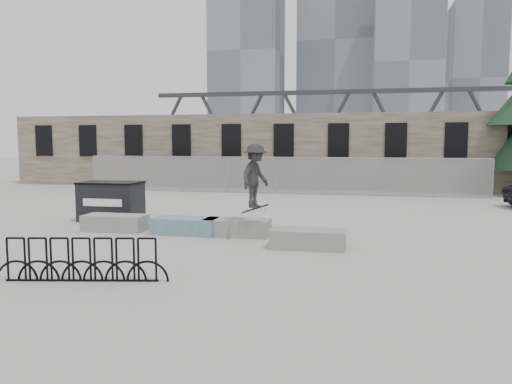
# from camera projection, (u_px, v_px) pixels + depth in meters

# --- Properties ---
(ground) EXTENTS (120.00, 120.00, 0.00)m
(ground) POSITION_uv_depth(u_px,v_px,m) (205.00, 236.00, 15.19)
(ground) COLOR #A0A09C
(ground) RESTS_ON ground
(stone_wall) EXTENTS (36.00, 2.58, 4.50)m
(stone_wall) POSITION_uv_depth(u_px,v_px,m) (287.00, 151.00, 30.74)
(stone_wall) COLOR brown
(stone_wall) RESTS_ON ground
(chainlink_fence) EXTENTS (22.06, 0.06, 2.02)m
(chainlink_fence) POSITION_uv_depth(u_px,v_px,m) (276.00, 175.00, 27.23)
(chainlink_fence) COLOR gray
(chainlink_fence) RESTS_ON ground
(planter_far_left) EXTENTS (2.00, 0.90, 0.51)m
(planter_far_left) POSITION_uv_depth(u_px,v_px,m) (115.00, 222.00, 16.06)
(planter_far_left) COLOR gray
(planter_far_left) RESTS_ON ground
(planter_center_left) EXTENTS (2.00, 0.90, 0.51)m
(planter_center_left) POSITION_uv_depth(u_px,v_px,m) (185.00, 225.00, 15.46)
(planter_center_left) COLOR #2B6E83
(planter_center_left) RESTS_ON ground
(planter_center_right) EXTENTS (2.00, 0.90, 0.51)m
(planter_center_right) POSITION_uv_depth(u_px,v_px,m) (237.00, 227.00, 15.20)
(planter_center_right) COLOR gray
(planter_center_right) RESTS_ON ground
(planter_offset) EXTENTS (2.00, 0.90, 0.51)m
(planter_offset) POSITION_uv_depth(u_px,v_px,m) (308.00, 238.00, 13.41)
(planter_offset) COLOR gray
(planter_offset) RESTS_ON ground
(dumpster) EXTENTS (2.18, 1.35, 1.42)m
(dumpster) POSITION_uv_depth(u_px,v_px,m) (111.00, 201.00, 18.05)
(dumpster) COLOR black
(dumpster) RESTS_ON ground
(bike_rack) EXTENTS (3.53, 0.77, 0.90)m
(bike_rack) POSITION_uv_depth(u_px,v_px,m) (82.00, 260.00, 10.22)
(bike_rack) COLOR black
(bike_rack) RESTS_ON ground
(skyline_towers) EXTENTS (58.00, 28.00, 48.00)m
(skyline_towers) POSITION_uv_depth(u_px,v_px,m) (340.00, 55.00, 104.45)
(skyline_towers) COLOR slate
(skyline_towers) RESTS_ON ground
(truss_bridge) EXTENTS (70.00, 3.00, 9.80)m
(truss_bridge) POSITION_uv_depth(u_px,v_px,m) (406.00, 132.00, 66.09)
(truss_bridge) COLOR #2D3033
(truss_bridge) RESTS_ON ground
(skateboarder) EXTENTS (1.04, 1.35, 2.02)m
(skateboarder) POSITION_uv_depth(u_px,v_px,m) (255.00, 176.00, 14.42)
(skateboarder) COLOR #252527
(skateboarder) RESTS_ON ground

